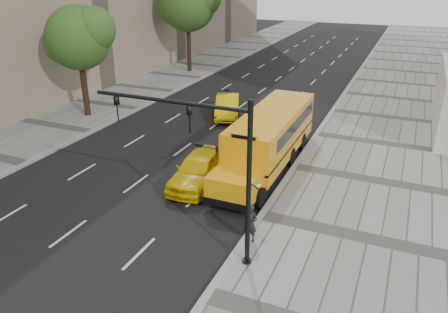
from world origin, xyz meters
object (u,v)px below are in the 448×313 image
at_px(taxi_far, 227,106).
at_px(traffic_signal, 211,159).
at_px(school_bus, 270,134).
at_px(taxi_near, 199,169).
at_px(tree_c, 189,2).
at_px(pedestrian, 250,223).
at_px(tree_b, 79,37).

height_order(taxi_far, traffic_signal, traffic_signal).
bearing_deg(school_bus, taxi_near, -122.99).
relative_size(tree_c, pedestrian, 6.17).
bearing_deg(taxi_near, pedestrian, -46.69).
relative_size(tree_c, school_bus, 0.85).
height_order(tree_c, taxi_far, tree_c).
distance_m(tree_b, traffic_signal, 19.65).
xyz_separation_m(school_bus, taxi_near, (-2.50, -3.85, -0.93)).
distance_m(tree_b, tree_c, 16.35).
bearing_deg(taxi_far, tree_b, -176.75).
bearing_deg(tree_b, school_bus, -10.22).
distance_m(taxi_near, taxi_far, 11.15).
relative_size(tree_b, traffic_signal, 1.24).
xyz_separation_m(tree_c, school_bus, (14.89, -18.99, -5.27)).
height_order(school_bus, pedestrian, school_bus).
height_order(tree_b, school_bus, tree_b).
bearing_deg(traffic_signal, school_bus, 94.33).
bearing_deg(taxi_near, tree_b, 148.42).
relative_size(tree_b, school_bus, 0.69).
distance_m(school_bus, taxi_far, 8.88).
height_order(school_bus, taxi_far, school_bus).
relative_size(school_bus, taxi_far, 2.46).
xyz_separation_m(tree_b, tree_c, (0.02, 16.30, 1.27)).
height_order(school_bus, traffic_signal, traffic_signal).
bearing_deg(tree_c, traffic_signal, -61.01).
bearing_deg(taxi_far, taxi_near, -95.09).
relative_size(tree_b, taxi_near, 1.62).
height_order(tree_b, taxi_near, tree_b).
bearing_deg(taxi_near, school_bus, 53.21).
relative_size(taxi_far, pedestrian, 2.95).
distance_m(tree_b, taxi_far, 11.43).
relative_size(school_bus, pedestrian, 7.25).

